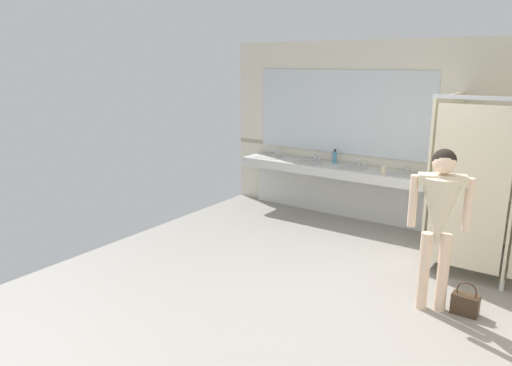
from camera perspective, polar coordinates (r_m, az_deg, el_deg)
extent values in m
cube|color=gray|center=(5.12, 8.44, -14.92)|extent=(6.49, 6.43, 0.10)
cube|color=beige|center=(7.35, 19.32, 5.24)|extent=(6.49, 0.12, 2.76)
cube|color=#9E937F|center=(7.35, 18.98, 2.65)|extent=(6.49, 0.01, 0.06)
cube|color=silver|center=(7.56, 8.94, 1.63)|extent=(3.04, 0.56, 0.14)
cube|color=silver|center=(7.88, 9.59, -1.14)|extent=(3.04, 0.08, 0.73)
cube|color=#ADADA8|center=(8.08, 1.58, 2.76)|extent=(0.42, 0.31, 0.11)
cylinder|color=silver|center=(8.24, 2.42, 3.73)|extent=(0.04, 0.04, 0.11)
cylinder|color=silver|center=(8.19, 2.22, 3.98)|extent=(0.03, 0.11, 0.03)
sphere|color=silver|center=(8.22, 2.87, 3.52)|extent=(0.04, 0.04, 0.04)
cube|color=#ADADA8|center=(7.70, 6.31, 2.10)|extent=(0.42, 0.31, 0.11)
cylinder|color=silver|center=(7.87, 7.10, 3.13)|extent=(0.04, 0.04, 0.11)
cylinder|color=silver|center=(7.82, 6.92, 3.39)|extent=(0.03, 0.11, 0.03)
sphere|color=silver|center=(7.85, 7.58, 2.90)|extent=(0.04, 0.04, 0.04)
cube|color=#ADADA8|center=(7.38, 11.49, 1.36)|extent=(0.42, 0.31, 0.11)
cylinder|color=silver|center=(7.56, 12.20, 2.44)|extent=(0.04, 0.04, 0.11)
cylinder|color=silver|center=(7.50, 12.05, 2.71)|extent=(0.03, 0.11, 0.03)
sphere|color=silver|center=(7.55, 12.71, 2.20)|extent=(0.04, 0.04, 0.04)
cube|color=#ADADA8|center=(7.13, 17.08, 0.55)|extent=(0.42, 0.31, 0.11)
cylinder|color=silver|center=(7.31, 17.68, 1.68)|extent=(0.04, 0.04, 0.11)
cylinder|color=silver|center=(7.25, 17.58, 1.95)|extent=(0.03, 0.11, 0.03)
sphere|color=silver|center=(7.30, 18.21, 1.43)|extent=(0.04, 0.04, 0.04)
cube|color=silver|center=(7.68, 10.15, 8.36)|extent=(2.94, 0.02, 1.30)
cube|color=beige|center=(6.47, 21.62, 1.25)|extent=(0.03, 1.53, 1.94)
cylinder|color=silver|center=(6.12, 19.14, -9.39)|extent=(0.05, 0.05, 0.12)
cylinder|color=silver|center=(5.98, 27.39, -10.82)|extent=(0.05, 0.05, 0.12)
cube|color=beige|center=(5.68, 24.16, -0.71)|extent=(0.80, 0.03, 1.84)
cylinder|color=beige|center=(5.15, 21.50, -9.99)|extent=(0.11, 0.11, 0.81)
cylinder|color=beige|center=(5.13, 19.48, -9.91)|extent=(0.11, 0.11, 0.81)
cone|color=beige|center=(4.92, 21.13, -3.22)|extent=(0.51, 0.51, 0.69)
cube|color=beige|center=(4.84, 21.46, 0.37)|extent=(0.47, 0.30, 0.10)
cylinder|color=beige|center=(4.94, 24.09, -2.39)|extent=(0.08, 0.08, 0.52)
cylinder|color=beige|center=(4.87, 18.32, -2.06)|extent=(0.08, 0.08, 0.52)
sphere|color=beige|center=(4.81, 21.65, 2.33)|extent=(0.22, 0.22, 0.22)
sphere|color=black|center=(4.82, 21.65, 2.53)|extent=(0.22, 0.22, 0.22)
cube|color=#3F2D1E|center=(5.29, 23.78, -13.18)|extent=(0.26, 0.14, 0.21)
torus|color=#3F2D1E|center=(5.23, 23.94, -11.78)|extent=(0.19, 0.02, 0.19)
cylinder|color=teal|center=(7.69, 9.41, 3.07)|extent=(0.07, 0.07, 0.19)
cylinder|color=black|center=(7.67, 9.44, 3.89)|extent=(0.03, 0.03, 0.04)
cylinder|color=beige|center=(7.14, 15.02, 1.54)|extent=(0.07, 0.07, 0.10)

